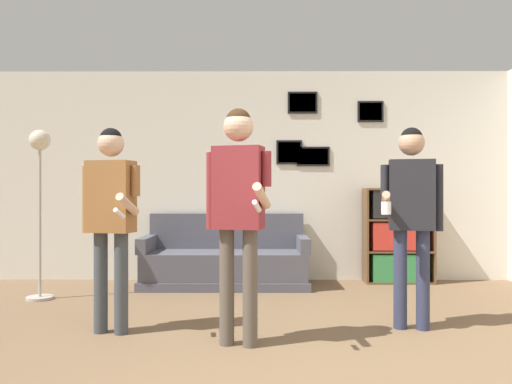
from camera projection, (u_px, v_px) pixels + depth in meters
name	position (u px, v px, depth m)	size (l,w,h in m)	color
wall_back	(276.00, 175.00, 6.47)	(8.38, 0.08, 2.70)	silver
couch	(225.00, 262.00, 6.06)	(2.00, 0.80, 0.86)	#4C4C56
bookshelf	(398.00, 236.00, 6.25)	(0.85, 0.30, 1.18)	brown
floor_lamp	(40.00, 175.00, 5.28)	(0.28, 0.28, 1.80)	#ADA89E
person_player_foreground_left	(111.00, 207.00, 4.01)	(0.49, 0.52, 1.65)	#3D4247
person_player_foreground_center	(238.00, 198.00, 3.68)	(0.49, 0.55, 1.76)	brown
person_watcher_holding_cup	(411.00, 205.00, 4.13)	(0.55, 0.40, 1.67)	#2D334C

